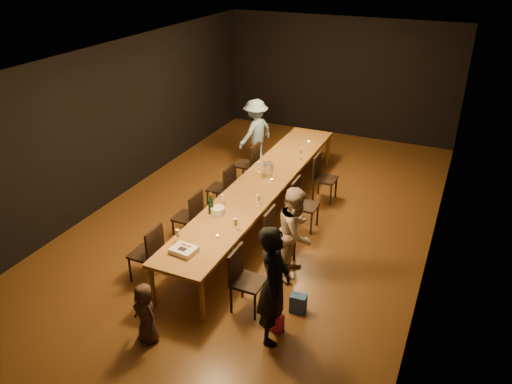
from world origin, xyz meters
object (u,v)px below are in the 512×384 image
at_px(chair_right_1, 280,238).
at_px(chair_right_2, 305,205).
at_px(chair_right_0, 248,281).
at_px(birthday_cake, 184,250).
at_px(man_blue, 256,132).
at_px(ice_bucket, 268,168).
at_px(table, 261,184).
at_px(chair_left_2, 220,188).
at_px(woman_tan, 296,232).
at_px(plate_stack, 218,211).
at_px(chair_right_3, 325,178).
at_px(chair_left_0, 145,253).
at_px(child, 146,313).
at_px(champagne_bottle, 211,203).
at_px(woman_birthday, 274,285).
at_px(chair_left_3, 247,164).
at_px(chair_left_1, 187,216).

relative_size(chair_right_1, chair_right_2, 1.00).
bearing_deg(chair_right_0, chair_right_2, 180.00).
height_order(chair_right_2, birthday_cake, chair_right_2).
height_order(chair_right_0, man_blue, man_blue).
bearing_deg(ice_bucket, chair_right_0, -72.52).
bearing_deg(table, ice_bucket, 93.74).
distance_m(table, birthday_cake, 2.52).
bearing_deg(chair_left_2, man_blue, 7.39).
xyz_separation_m(woman_tan, plate_stack, (-1.31, -0.01, 0.08)).
bearing_deg(table, man_blue, 116.45).
height_order(chair_right_3, man_blue, man_blue).
relative_size(table, plate_stack, 27.17).
bearing_deg(chair_left_0, chair_right_0, -90.00).
bearing_deg(child, ice_bucket, 112.81).
distance_m(table, man_blue, 2.58).
relative_size(chair_left_2, champagne_bottle, 2.46).
bearing_deg(woman_birthday, chair_right_1, 9.67).
relative_size(table, chair_left_0, 6.45).
height_order(chair_left_2, champagne_bottle, champagne_bottle).
distance_m(chair_right_1, chair_left_0, 2.08).
distance_m(chair_right_0, chair_left_0, 1.70).
height_order(chair_left_0, woman_birthday, woman_birthday).
height_order(chair_left_2, woman_birthday, woman_birthday).
distance_m(chair_right_2, chair_right_3, 1.20).
height_order(chair_left_0, man_blue, man_blue).
distance_m(champagne_bottle, ice_bucket, 1.78).
relative_size(chair_left_2, plate_stack, 4.21).
bearing_deg(chair_right_0, man_blue, -157.00).
distance_m(chair_right_3, chair_left_2, 2.08).
bearing_deg(chair_right_0, plate_stack, -135.64).
relative_size(chair_left_2, child, 1.09).
bearing_deg(woman_tan, chair_left_0, 118.20).
bearing_deg(chair_left_3, woman_birthday, -150.73).
distance_m(chair_right_0, birthday_cake, 1.00).
relative_size(chair_right_2, chair_left_1, 1.00).
bearing_deg(chair_right_2, chair_left_0, -35.31).
relative_size(table, woman_tan, 4.07).
bearing_deg(chair_left_2, champagne_bottle, -157.32).
distance_m(chair_left_2, plate_stack, 1.57).
xyz_separation_m(chair_right_0, chair_right_2, (0.00, 2.40, 0.00)).
bearing_deg(woman_birthday, table, 17.54).
height_order(chair_right_3, chair_left_3, same).
bearing_deg(child, chair_left_2, 126.08).
height_order(chair_left_0, plate_stack, chair_left_0).
bearing_deg(ice_bucket, chair_left_1, -117.61).
relative_size(chair_left_2, woman_birthday, 0.56).
height_order(chair_left_1, champagne_bottle, champagne_bottle).
relative_size(chair_right_0, woman_birthday, 0.56).
distance_m(chair_right_0, ice_bucket, 2.94).
relative_size(woman_birthday, child, 1.94).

